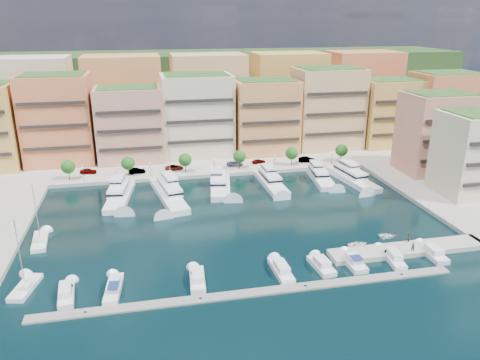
{
  "coord_description": "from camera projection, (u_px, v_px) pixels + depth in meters",
  "views": [
    {
      "loc": [
        -19.28,
        -95.25,
        43.76
      ],
      "look_at": [
        3.03,
        9.62,
        6.0
      ],
      "focal_mm": 35.0,
      "sensor_mm": 36.0,
      "label": 1
    }
  ],
  "objects": [
    {
      "name": "car_0",
      "position": [
        88.0,
        171.0,
        133.69
      ],
      "size": [
        4.77,
        2.31,
        1.57
      ],
      "primitive_type": "imported",
      "rotation": [
        0.0,
        0.0,
        1.47
      ],
      "color": "gray",
      "rests_on": "north_quay"
    },
    {
      "name": "car_2",
      "position": [
        174.0,
        167.0,
        136.94
      ],
      "size": [
        5.74,
        3.34,
        1.5
      ],
      "primitive_type": "imported",
      "rotation": [
        0.0,
        0.0,
        1.73
      ],
      "color": "gray",
      "rests_on": "north_quay"
    },
    {
      "name": "tender_0",
      "position": [
        358.0,
        245.0,
        93.61
      ],
      "size": [
        4.53,
        3.49,
        0.87
      ],
      "primitive_type": "imported",
      "rotation": [
        0.0,
        0.0,
        1.7
      ],
      "color": "white",
      "rests_on": "ground"
    },
    {
      "name": "cruiser_0",
      "position": [
        66.0,
        294.0,
        76.76
      ],
      "size": [
        3.15,
        8.04,
        2.55
      ],
      "color": "white",
      "rests_on": "ground"
    },
    {
      "name": "backblock_3",
      "position": [
        287.0,
        94.0,
        176.02
      ],
      "size": [
        26.0,
        18.0,
        30.0
      ],
      "primitive_type": "cube",
      "color": "gold",
      "rests_on": "north_quay"
    },
    {
      "name": "cruiser_9",
      "position": [
        433.0,
        253.0,
        89.94
      ],
      "size": [
        2.86,
        7.73,
        2.55
      ],
      "color": "white",
      "rests_on": "ground"
    },
    {
      "name": "apartment_4",
      "position": [
        265.0,
        116.0,
        151.98
      ],
      "size": [
        20.0,
        15.5,
        23.8
      ],
      "color": "#E2A355",
      "rests_on": "north_quay"
    },
    {
      "name": "lamppost_1",
      "position": [
        150.0,
        167.0,
        130.17
      ],
      "size": [
        0.3,
        0.3,
        4.2
      ],
      "color": "black",
      "rests_on": "north_quay"
    },
    {
      "name": "lamppost_0",
      "position": [
        83.0,
        172.0,
        126.64
      ],
      "size": [
        0.3,
        0.3,
        4.2
      ],
      "color": "black",
      "rests_on": "north_quay"
    },
    {
      "name": "apartment_1",
      "position": [
        58.0,
        119.0,
        140.77
      ],
      "size": [
        20.0,
        16.5,
        26.8
      ],
      "color": "#DC7D49",
      "rests_on": "north_quay"
    },
    {
      "name": "backblock_4",
      "position": [
        361.0,
        91.0,
        181.91
      ],
      "size": [
        26.0,
        18.0,
        30.0
      ],
      "primitive_type": "cube",
      "color": "#DC7D49",
      "rests_on": "north_quay"
    },
    {
      "name": "tree_2",
      "position": [
        185.0,
        160.0,
        133.95
      ],
      "size": [
        3.8,
        3.8,
        5.65
      ],
      "color": "#473323",
      "rests_on": "north_quay"
    },
    {
      "name": "apartment_2",
      "position": [
        130.0,
        124.0,
        143.71
      ],
      "size": [
        20.0,
        15.5,
        22.8
      ],
      "color": "tan",
      "rests_on": "north_quay"
    },
    {
      "name": "tree_0",
      "position": [
        68.0,
        167.0,
        127.67
      ],
      "size": [
        3.8,
        3.8,
        5.65
      ],
      "color": "#473323",
      "rests_on": "north_quay"
    },
    {
      "name": "yacht_1",
      "position": [
        120.0,
        194.0,
        118.43
      ],
      "size": [
        7.67,
        21.72,
        7.3
      ],
      "color": "white",
      "rests_on": "ground"
    },
    {
      "name": "tree_3",
      "position": [
        240.0,
        156.0,
        137.09
      ],
      "size": [
        3.8,
        3.8,
        5.65
      ],
      "color": "#473323",
      "rests_on": "north_quay"
    },
    {
      "name": "south_pontoon",
      "position": [
        254.0,
        293.0,
        77.93
      ],
      "size": [
        72.0,
        2.2,
        0.35
      ],
      "primitive_type": "cube",
      "color": "gray",
      "rests_on": "ground"
    },
    {
      "name": "cruiser_7",
      "position": [
        353.0,
        262.0,
        86.7
      ],
      "size": [
        2.9,
        7.28,
        2.66
      ],
      "color": "white",
      "rests_on": "ground"
    },
    {
      "name": "lamppost_3",
      "position": [
        275.0,
        160.0,
        137.24
      ],
      "size": [
        0.3,
        0.3,
        4.2
      ],
      "color": "black",
      "rests_on": "north_quay"
    },
    {
      "name": "tree_5",
      "position": [
        342.0,
        150.0,
        143.38
      ],
      "size": [
        3.8,
        3.8,
        5.65
      ],
      "color": "#473323",
      "rests_on": "north_quay"
    },
    {
      "name": "lamppost_2",
      "position": [
        214.0,
        163.0,
        133.71
      ],
      "size": [
        0.3,
        0.3,
        4.2
      ],
      "color": "black",
      "rests_on": "north_quay"
    },
    {
      "name": "cruiser_5",
      "position": [
        281.0,
        270.0,
        83.97
      ],
      "size": [
        2.79,
        8.78,
        2.55
      ],
      "color": "white",
      "rests_on": "ground"
    },
    {
      "name": "ground",
      "position": [
        236.0,
        220.0,
        106.19
      ],
      "size": [
        400.0,
        400.0,
        0.0
      ],
      "primitive_type": "plane",
      "color": "black",
      "rests_on": "ground"
    },
    {
      "name": "apartment_6",
      "position": [
        389.0,
        112.0,
        160.79
      ],
      "size": [
        20.0,
        15.5,
        22.8
      ],
      "color": "gold",
      "rests_on": "north_quay"
    },
    {
      "name": "tender_2",
      "position": [
        387.0,
        236.0,
        97.49
      ],
      "size": [
        3.98,
        3.18,
        0.73
      ],
      "primitive_type": "imported",
      "rotation": [
        0.0,
        0.0,
        1.37
      ],
      "color": "white",
      "rests_on": "ground"
    },
    {
      "name": "yacht_2",
      "position": [
        168.0,
        192.0,
        119.29
      ],
      "size": [
        8.86,
        25.27,
        7.3
      ],
      "color": "white",
      "rests_on": "ground"
    },
    {
      "name": "tender_1",
      "position": [
        355.0,
        247.0,
        92.51
      ],
      "size": [
        1.7,
        1.49,
        0.87
      ],
      "primitive_type": "imported",
      "rotation": [
        0.0,
        0.0,
        1.62
      ],
      "color": "beige",
      "rests_on": "ground"
    },
    {
      "name": "car_5",
      "position": [
        307.0,
        160.0,
        144.03
      ],
      "size": [
        5.43,
        3.11,
        1.69
      ],
      "primitive_type": "imported",
      "rotation": [
        0.0,
        0.0,
        1.3
      ],
      "color": "gray",
      "rests_on": "north_quay"
    },
    {
      "name": "lamppost_4",
      "position": [
        332.0,
        156.0,
        140.77
      ],
      "size": [
        0.3,
        0.3,
        4.2
      ],
      "color": "black",
      "rests_on": "north_quay"
    },
    {
      "name": "apartment_3",
      "position": [
        197.0,
        115.0,
        149.18
      ],
      "size": [
        22.0,
        16.5,
        25.8
      ],
      "color": "beige",
      "rests_on": "north_quay"
    },
    {
      "name": "car_4",
      "position": [
        259.0,
        161.0,
        142.96
      ],
      "size": [
        4.28,
        2.15,
        1.4
      ],
      "primitive_type": "imported",
      "rotation": [
        0.0,
        0.0,
        1.69
      ],
      "color": "gray",
      "rests_on": "north_quay"
    },
    {
      "name": "tender_3",
      "position": [
        415.0,
        241.0,
        95.08
      ],
      "size": [
        1.64,
        1.51,
        0.72
      ],
      "primitive_type": "imported",
      "rotation": [
        0.0,
        0.0,
        1.85
      ],
      "color": "beige",
      "rests_on": "ground"
    },
    {
      "name": "cruiser_1",
      "position": [
        114.0,
        289.0,
        78.2
      ],
      "size": [
        3.22,
        9.13,
        2.66
      ],
      "color": "white",
      "rests_on": "ground"
    },
    {
      "name": "yacht_3",
      "position": [
        220.0,
        184.0,
        124.82
      ],
      "size": [
        7.95,
        18.82,
        7.3
      ],
      "color": "white",
      "rests_on": "ground"
    },
    {
      "name": "yacht_5",
      "position": [
        320.0,
        176.0,
        130.99
      ],
      "size": [
        6.28,
        17.28,
        7.3
      ],
      "color": "white",
      "rests_on": "ground"
    },
    {
      "name": "cruiser_3",
      "position": [
        197.0,
        280.0,
        81.01
      ],
      "size": [
        3.13,
        8.07,
        2.55
      ],
      "color": "white",
      "rests_on": "ground"
    },
    {
      "name": "backblock_0",
      "position": [
        33.0,
        102.0,
        158.35
      ],
      "size": [
        26.0,
        18.0,
        30.0
      ],
      "primitive_type": "cube",
      "color": "beige",
      "rests_on": "north_quay"
    },
    {
      "name": "person_0",
      "position": [
        413.0,
        247.0,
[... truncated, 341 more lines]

